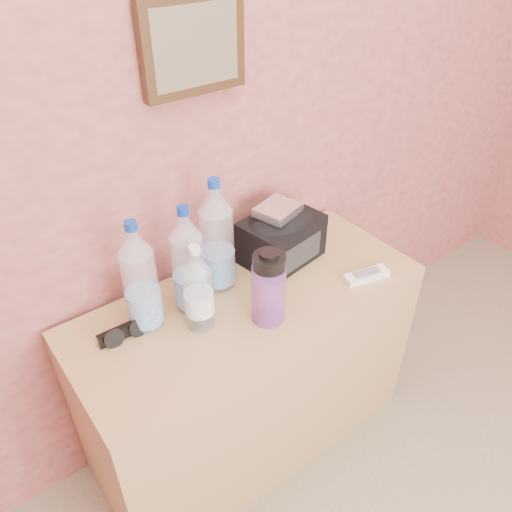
{
  "coord_description": "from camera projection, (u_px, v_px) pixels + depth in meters",
  "views": [
    {
      "loc": [
        -0.64,
        0.8,
        1.72
      ],
      "look_at": [
        0.05,
        1.71,
        0.88
      ],
      "focal_mm": 35.0,
      "sensor_mm": 36.0,
      "label": 1
    }
  ],
  "objects": [
    {
      "name": "picture_frame",
      "position": [
        194.0,
        45.0,
        1.28
      ],
      "size": [
        0.3,
        0.03,
        0.25
      ],
      "primitive_type": null,
      "color": "#382311",
      "rests_on": "room_shell"
    },
    {
      "name": "dresser",
      "position": [
        250.0,
        373.0,
        1.75
      ],
      "size": [
        1.13,
        0.47,
        0.7
      ],
      "primitive_type": "cube",
      "color": "tan",
      "rests_on": "ground"
    },
    {
      "name": "pet_large_a",
      "position": [
        141.0,
        282.0,
        1.36
      ],
      "size": [
        0.09,
        0.09,
        0.35
      ],
      "rotation": [
        0.0,
        0.0,
        -0.25
      ],
      "color": "white",
      "rests_on": "dresser"
    },
    {
      "name": "pet_large_b",
      "position": [
        217.0,
        241.0,
        1.5
      ],
      "size": [
        0.1,
        0.1,
        0.37
      ],
      "rotation": [
        0.0,
        0.0,
        -0.11
      ],
      "color": "silver",
      "rests_on": "dresser"
    },
    {
      "name": "pet_large_c",
      "position": [
        189.0,
        265.0,
        1.42
      ],
      "size": [
        0.09,
        0.09,
        0.35
      ],
      "rotation": [
        0.0,
        0.0,
        0.42
      ],
      "color": "silver",
      "rests_on": "dresser"
    },
    {
      "name": "pet_small",
      "position": [
        198.0,
        292.0,
        1.38
      ],
      "size": [
        0.08,
        0.08,
        0.28
      ],
      "rotation": [
        0.0,
        0.0,
        -0.13
      ],
      "color": "silver",
      "rests_on": "dresser"
    },
    {
      "name": "nalgene_bottle",
      "position": [
        269.0,
        287.0,
        1.4
      ],
      "size": [
        0.1,
        0.1,
        0.24
      ],
      "rotation": [
        0.0,
        0.0,
        -0.43
      ],
      "color": "purple",
      "rests_on": "dresser"
    },
    {
      "name": "sunglasses",
      "position": [
        125.0,
        331.0,
        1.4
      ],
      "size": [
        0.16,
        0.06,
        0.04
      ],
      "primitive_type": null,
      "rotation": [
        0.0,
        0.0,
        -0.03
      ],
      "color": "black",
      "rests_on": "dresser"
    },
    {
      "name": "ac_remote",
      "position": [
        366.0,
        275.0,
        1.61
      ],
      "size": [
        0.16,
        0.08,
        0.02
      ],
      "primitive_type": "cube",
      "rotation": [
        0.0,
        0.0,
        -0.23
      ],
      "color": "beige",
      "rests_on": "dresser"
    },
    {
      "name": "toiletry_bag",
      "position": [
        281.0,
        237.0,
        1.66
      ],
      "size": [
        0.28,
        0.22,
        0.17
      ],
      "primitive_type": null,
      "rotation": [
        0.0,
        0.0,
        0.15
      ],
      "color": "black",
      "rests_on": "dresser"
    },
    {
      "name": "foil_packet",
      "position": [
        278.0,
        210.0,
        1.6
      ],
      "size": [
        0.16,
        0.14,
        0.03
      ],
      "primitive_type": "cube",
      "rotation": [
        0.0,
        0.0,
        0.28
      ],
      "color": "silver",
      "rests_on": "toiletry_bag"
    }
  ]
}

